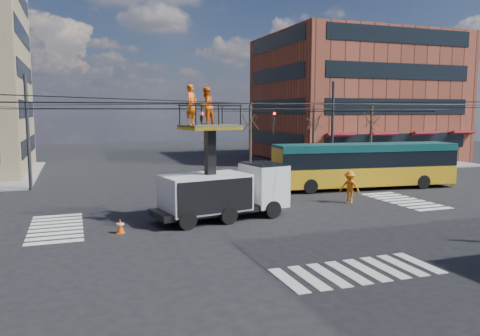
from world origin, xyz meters
The scene contains 13 objects.
ground centered at (0.00, 0.00, 0.00)m, with size 120.00×120.00×0.00m, color black.
sidewalk_ne centered at (21.00, 21.00, 0.06)m, with size 18.00×18.00×0.12m, color slate.
crosswalks centered at (0.00, 0.00, 0.01)m, with size 22.40×22.40×0.02m, color silver, non-canonical shape.
building_ne centered at (21.98, 23.98, 7.00)m, with size 20.06×16.06×14.00m.
overhead_network centered at (-0.07, 0.40, 4.29)m, with size 24.24×24.24×8.00m.
tree_a centered at (5.00, 13.50, 4.63)m, with size 2.00×2.00×6.00m.
tree_b centered at (11.00, 13.50, 4.63)m, with size 2.00×2.00×6.00m.
tree_c centered at (17.00, 13.50, 4.63)m, with size 2.00×2.00×6.00m.
utility_truck centered at (-1.89, -0.81, 2.15)m, with size 7.30×3.65×6.76m.
city_bus centered at (10.44, 4.84, 1.73)m, with size 13.39×4.03×3.20m.
traffic_cone centered at (-7.22, -2.03, 0.33)m, with size 0.36×0.36×0.65m, color #F44D0A.
worker_ground centered at (-3.74, -0.55, 0.87)m, with size 1.02×0.42×1.73m, color orange.
flagger centered at (6.45, 0.55, 0.97)m, with size 1.25×0.72×1.93m, color orange.
Camera 1 is at (-9.05, -23.32, 5.51)m, focal length 35.00 mm.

